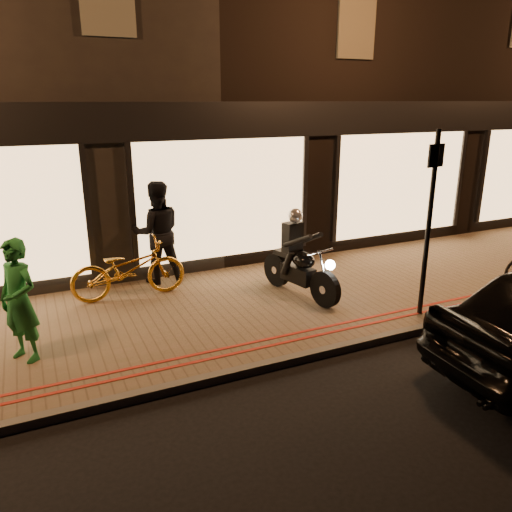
{
  "coord_description": "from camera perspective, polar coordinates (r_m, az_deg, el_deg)",
  "views": [
    {
      "loc": [
        -3.58,
        -5.38,
        3.53
      ],
      "look_at": [
        -0.34,
        1.66,
        1.1
      ],
      "focal_mm": 35.0,
      "sensor_mm": 36.0,
      "label": 1
    }
  ],
  "objects": [
    {
      "name": "building_row",
      "position": [
        14.82,
        -11.4,
        19.86
      ],
      "size": [
        48.0,
        10.11,
        8.5
      ],
      "color": "black",
      "rests_on": "ground"
    },
    {
      "name": "person_dark",
      "position": [
        9.73,
        -11.23,
        2.66
      ],
      "size": [
        1.02,
        0.83,
        1.97
      ],
      "primitive_type": "imported",
      "rotation": [
        0.0,
        0.0,
        3.05
      ],
      "color": "black",
      "rests_on": "sidewalk"
    },
    {
      "name": "person_green",
      "position": [
        7.37,
        -25.44,
        -4.66
      ],
      "size": [
        0.71,
        0.74,
        1.7
      ],
      "primitive_type": "imported",
      "rotation": [
        0.0,
        0.0,
        -0.89
      ],
      "color": "#1E7131",
      "rests_on": "sidewalk"
    },
    {
      "name": "kerb_stone",
      "position": [
        7.37,
        7.79,
        -10.85
      ],
      "size": [
        50.0,
        0.14,
        0.12
      ],
      "primitive_type": "cube",
      "color": "#59544C",
      "rests_on": "ground"
    },
    {
      "name": "sidewalk",
      "position": [
        8.9,
        1.07,
        -5.53
      ],
      "size": [
        50.0,
        4.0,
        0.12
      ],
      "primitive_type": "cube",
      "color": "brown",
      "rests_on": "ground"
    },
    {
      "name": "bicycle_gold",
      "position": [
        9.16,
        -14.36,
        -1.47
      ],
      "size": [
        2.03,
        0.74,
        1.06
      ],
      "primitive_type": "imported",
      "rotation": [
        0.0,
        0.0,
        1.55
      ],
      "color": "orange",
      "rests_on": "sidewalk"
    },
    {
      "name": "red_kerb_lines",
      "position": [
        7.72,
        5.81,
        -8.88
      ],
      "size": [
        50.0,
        0.26,
        0.01
      ],
      "color": "#9C1C0E",
      "rests_on": "sidewalk"
    },
    {
      "name": "motorcycle",
      "position": [
        8.99,
        4.89,
        -0.77
      ],
      "size": [
        0.7,
        1.92,
        1.59
      ],
      "rotation": [
        0.0,
        0.0,
        0.22
      ],
      "color": "black",
      "rests_on": "sidewalk"
    },
    {
      "name": "ground",
      "position": [
        7.36,
        7.98,
        -11.43
      ],
      "size": [
        90.0,
        90.0,
        0.0
      ],
      "primitive_type": "plane",
      "color": "black",
      "rests_on": "ground"
    },
    {
      "name": "sign_post",
      "position": [
        8.35,
        19.25,
        4.45
      ],
      "size": [
        0.35,
        0.09,
        3.0
      ],
      "rotation": [
        0.0,
        0.0,
        0.18
      ],
      "color": "black",
      "rests_on": "sidewalk"
    }
  ]
}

